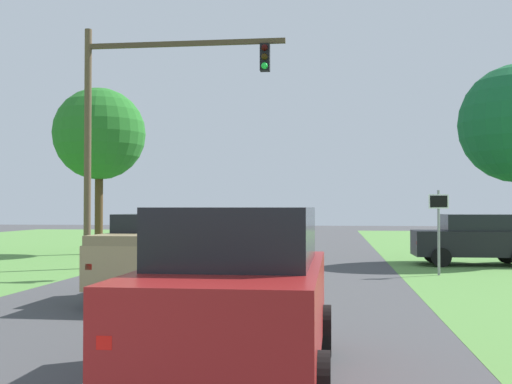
# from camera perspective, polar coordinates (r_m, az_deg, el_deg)

# --- Properties ---
(ground_plane) EXTENTS (120.00, 120.00, 0.00)m
(ground_plane) POSITION_cam_1_polar(r_m,az_deg,el_deg) (13.37, -5.68, -10.32)
(ground_plane) COLOR #424244
(red_suv_near) EXTENTS (2.22, 4.71, 2.09)m
(red_suv_near) POSITION_cam_1_polar(r_m,az_deg,el_deg) (7.88, -1.52, -8.68)
(red_suv_near) COLOR maroon
(red_suv_near) RESTS_ON ground_plane
(pickup_truck_lead) EXTENTS (2.39, 5.07, 1.93)m
(pickup_truck_lead) POSITION_cam_1_polar(r_m,az_deg,el_deg) (15.28, -8.14, -5.44)
(pickup_truck_lead) COLOR tan
(pickup_truck_lead) RESTS_ON ground_plane
(traffic_light) EXTENTS (6.88, 0.40, 8.18)m
(traffic_light) POSITION_cam_1_polar(r_m,az_deg,el_deg) (22.39, -10.57, 6.99)
(traffic_light) COLOR brown
(traffic_light) RESTS_ON ground_plane
(keep_moving_sign) EXTENTS (0.60, 0.09, 2.61)m
(keep_moving_sign) POSITION_cam_1_polar(r_m,az_deg,el_deg) (20.60, 15.80, -2.46)
(keep_moving_sign) COLOR gray
(keep_moving_sign) RESTS_ON ground_plane
(crossing_suv_far) EXTENTS (4.36, 2.12, 1.83)m
(crossing_suv_far) POSITION_cam_1_polar(r_m,az_deg,el_deg) (24.61, 18.85, -3.91)
(crossing_suv_far) COLOR black
(crossing_suv_far) RESTS_ON ground_plane
(extra_tree_1) EXTENTS (4.10, 4.10, 7.42)m
(extra_tree_1) POSITION_cam_1_polar(r_m,az_deg,el_deg) (29.88, -13.64, 4.95)
(extra_tree_1) COLOR #4C351E
(extra_tree_1) RESTS_ON ground_plane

